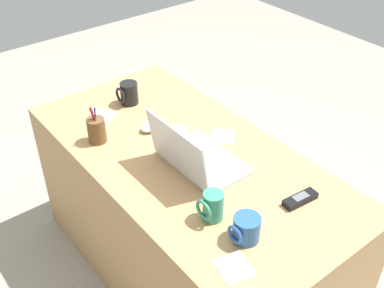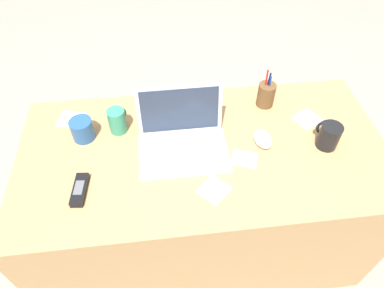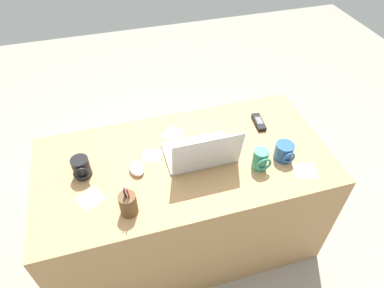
{
  "view_description": "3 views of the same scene",
  "coord_description": "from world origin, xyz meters",
  "views": [
    {
      "loc": [
        -1.2,
        0.92,
        1.86
      ],
      "look_at": [
        0.01,
        -0.03,
        0.74
      ],
      "focal_mm": 44.51,
      "sensor_mm": 36.0,
      "label": 1
    },
    {
      "loc": [
        -0.15,
        -0.88,
        1.73
      ],
      "look_at": [
        -0.05,
        -0.06,
        0.81
      ],
      "focal_mm": 32.37,
      "sensor_mm": 36.0,
      "label": 2
    },
    {
      "loc": [
        0.28,
        1.11,
        1.92
      ],
      "look_at": [
        -0.04,
        0.01,
        0.82
      ],
      "focal_mm": 31.55,
      "sensor_mm": 36.0,
      "label": 3
    }
  ],
  "objects": [
    {
      "name": "desk",
      "position": [
        0.0,
        0.0,
        0.35
      ],
      "size": [
        1.46,
        0.72,
        0.71
      ],
      "primitive_type": "cube",
      "color": "tan",
      "rests_on": "ground"
    },
    {
      "name": "coffee_mug_white",
      "position": [
        -0.33,
        0.15,
        0.76
      ],
      "size": [
        0.08,
        0.08,
        0.11
      ],
      "color": "#338C6B",
      "rests_on": "desk"
    },
    {
      "name": "computer_mouse",
      "position": [
        0.24,
        0.01,
        0.73
      ],
      "size": [
        0.08,
        0.11,
        0.04
      ],
      "primitive_type": "ellipsoid",
      "rotation": [
        0.0,
        0.0,
        0.12
      ],
      "color": "white",
      "rests_on": "desk"
    },
    {
      "name": "paper_note_right",
      "position": [
        0.46,
        0.12,
        0.71
      ],
      "size": [
        0.13,
        0.13,
        0.0
      ],
      "primitive_type": "cube",
      "rotation": [
        0.0,
        0.0,
        0.49
      ],
      "color": "white",
      "rests_on": "desk"
    },
    {
      "name": "coffee_mug_tall",
      "position": [
        -0.47,
        0.13,
        0.75
      ],
      "size": [
        0.09,
        0.1,
        0.09
      ],
      "color": "#26518C",
      "rests_on": "desk"
    },
    {
      "name": "coffee_mug_spare",
      "position": [
        0.48,
        -0.03,
        0.76
      ],
      "size": [
        0.08,
        0.09,
        0.1
      ],
      "color": "black",
      "rests_on": "desk"
    },
    {
      "name": "cordless_phone",
      "position": [
        -0.46,
        -0.15,
        0.72
      ],
      "size": [
        0.06,
        0.14,
        0.03
      ],
      "color": "black",
      "rests_on": "desk"
    },
    {
      "name": "laptop",
      "position": [
        -0.08,
        0.02,
        0.75
      ],
      "size": [
        0.34,
        0.26,
        0.23
      ],
      "color": "silver",
      "rests_on": "desk"
    },
    {
      "name": "ground_plane",
      "position": [
        0.0,
        0.0,
        0.0
      ],
      "size": [
        6.0,
        6.0,
        0.0
      ],
      "primitive_type": "plane",
      "color": "gray"
    },
    {
      "name": "pen_holder",
      "position": [
        0.3,
        0.23,
        0.76
      ],
      "size": [
        0.07,
        0.07,
        0.17
      ],
      "color": "brown",
      "rests_on": "desk"
    },
    {
      "name": "paper_note_left",
      "position": [
        0.01,
        -0.2,
        0.71
      ],
      "size": [
        0.14,
        0.13,
        0.0
      ],
      "primitive_type": "cube",
      "rotation": [
        0.0,
        0.0,
        0.75
      ],
      "color": "white",
      "rests_on": "desk"
    },
    {
      "name": "paper_note_front",
      "position": [
        -0.54,
        0.23,
        0.71
      ],
      "size": [
        0.13,
        0.12,
        0.0
      ],
      "primitive_type": "cube",
      "rotation": [
        0.0,
        0.0,
        -0.24
      ],
      "color": "white",
      "rests_on": "desk"
    },
    {
      "name": "paper_note_near_laptop",
      "position": [
        0.15,
        -0.07,
        0.71
      ],
      "size": [
        0.12,
        0.11,
        0.0
      ],
      "primitive_type": "cube",
      "rotation": [
        0.0,
        0.0,
        -0.35
      ],
      "color": "white",
      "rests_on": "desk"
    }
  ]
}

